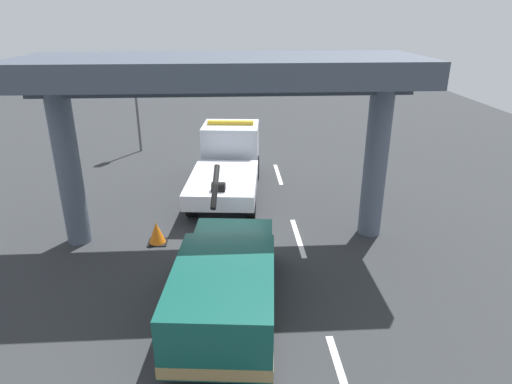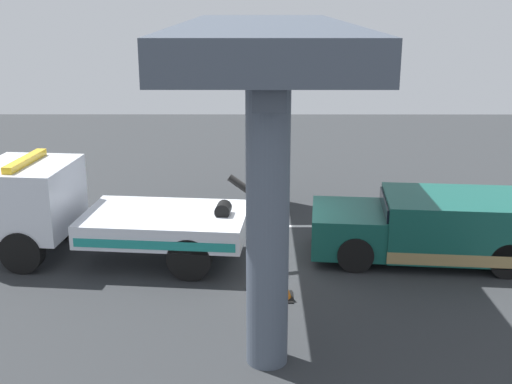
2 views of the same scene
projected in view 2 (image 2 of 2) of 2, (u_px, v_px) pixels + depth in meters
ground_plane at (273, 260)px, 15.76m from camera, size 60.00×40.00×0.10m
lane_stripe_west at (488, 226)px, 17.90m from camera, size 2.60×0.16×0.01m
lane_stripe_mid at (271, 226)px, 17.92m from camera, size 2.60×0.16×0.01m
lane_stripe_east at (55, 226)px, 17.93m from camera, size 2.60×0.16×0.01m
tow_truck_white at (86, 210)px, 15.48m from camera, size 7.34×2.96×2.46m
towed_van_green at (432, 228)px, 15.51m from camera, size 5.38×2.66×1.58m
overpass_structure at (265, 58)px, 14.36m from camera, size 3.60×11.23×5.56m
traffic_cone_orange at (279, 283)px, 13.58m from camera, size 0.59×0.59×0.70m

